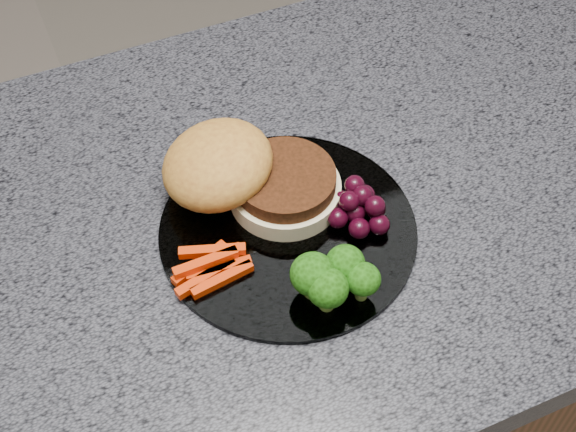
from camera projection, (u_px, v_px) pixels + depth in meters
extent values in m
cube|color=brown|center=(225.00, 424.00, 1.18)|extent=(1.20, 0.60, 0.86)
cube|color=#4B4C55|center=(198.00, 241.00, 0.83)|extent=(1.20, 0.60, 0.04)
cylinder|color=white|center=(288.00, 230.00, 0.81)|extent=(0.26, 0.26, 0.01)
cylinder|color=beige|center=(285.00, 191.00, 0.82)|extent=(0.15, 0.15, 0.02)
cylinder|color=#441D0D|center=(285.00, 179.00, 0.81)|extent=(0.13, 0.13, 0.02)
ellipsoid|color=gold|center=(218.00, 169.00, 0.81)|extent=(0.15, 0.15, 0.06)
cube|color=red|center=(210.00, 260.00, 0.77)|extent=(0.07, 0.01, 0.01)
cube|color=red|center=(219.00, 269.00, 0.77)|extent=(0.07, 0.02, 0.01)
cube|color=red|center=(206.00, 277.00, 0.76)|extent=(0.07, 0.02, 0.01)
cube|color=red|center=(212.00, 251.00, 0.77)|extent=(0.06, 0.03, 0.01)
cube|color=red|center=(206.00, 262.00, 0.76)|extent=(0.06, 0.01, 0.01)
cube|color=red|center=(222.00, 279.00, 0.76)|extent=(0.07, 0.02, 0.01)
cube|color=red|center=(200.00, 264.00, 0.77)|extent=(0.06, 0.03, 0.01)
cylinder|color=olive|center=(312.00, 288.00, 0.75)|extent=(0.02, 0.02, 0.02)
ellipsoid|color=#133907|center=(313.00, 274.00, 0.73)|extent=(0.04, 0.04, 0.04)
cylinder|color=olive|center=(344.00, 276.00, 0.76)|extent=(0.01, 0.01, 0.02)
ellipsoid|color=#133907|center=(345.00, 263.00, 0.74)|extent=(0.04, 0.04, 0.03)
cylinder|color=olive|center=(327.00, 301.00, 0.74)|extent=(0.01, 0.01, 0.02)
ellipsoid|color=#133907|center=(328.00, 288.00, 0.72)|extent=(0.04, 0.04, 0.04)
cylinder|color=olive|center=(361.00, 291.00, 0.75)|extent=(0.01, 0.01, 0.02)
ellipsoid|color=#133907|center=(363.00, 279.00, 0.73)|extent=(0.03, 0.03, 0.03)
sphere|color=black|center=(355.00, 212.00, 0.80)|extent=(0.02, 0.02, 0.02)
sphere|color=black|center=(375.00, 209.00, 0.81)|extent=(0.02, 0.02, 0.02)
sphere|color=black|center=(365.00, 195.00, 0.82)|extent=(0.02, 0.02, 0.02)
sphere|color=black|center=(341.00, 201.00, 0.81)|extent=(0.02, 0.02, 0.02)
sphere|color=black|center=(338.00, 218.00, 0.80)|extent=(0.02, 0.02, 0.02)
sphere|color=black|center=(359.00, 229.00, 0.79)|extent=(0.02, 0.02, 0.02)
sphere|color=black|center=(379.00, 224.00, 0.79)|extent=(0.02, 0.02, 0.02)
sphere|color=black|center=(362.00, 195.00, 0.80)|extent=(0.02, 0.02, 0.02)
sphere|color=black|center=(349.00, 201.00, 0.79)|extent=(0.02, 0.02, 0.02)
sphere|color=black|center=(375.00, 206.00, 0.79)|extent=(0.02, 0.02, 0.02)
sphere|color=black|center=(355.00, 185.00, 0.81)|extent=(0.02, 0.02, 0.02)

